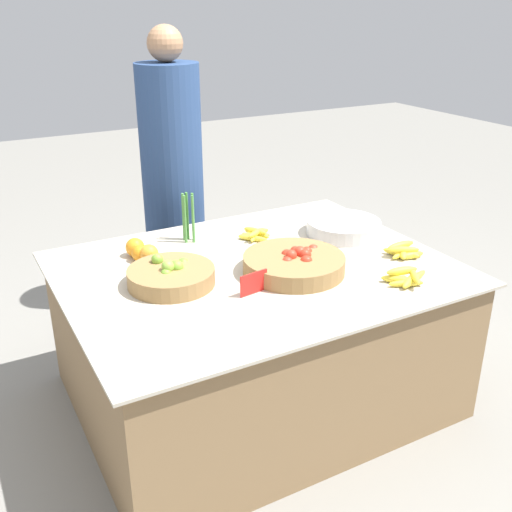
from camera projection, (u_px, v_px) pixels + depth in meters
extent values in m
plane|color=gray|center=(256.00, 395.00, 2.66)|extent=(12.00, 12.00, 0.00)
cube|color=olive|center=(256.00, 335.00, 2.54)|extent=(1.46, 1.14, 0.61)
cube|color=#BCB29E|center=(256.00, 269.00, 2.41)|extent=(1.53, 1.19, 0.01)
cylinder|color=olive|center=(171.00, 277.00, 2.26)|extent=(0.33, 0.33, 0.06)
sphere|color=#89BC42|center=(168.00, 267.00, 2.23)|extent=(0.05, 0.05, 0.05)
sphere|color=#6BA333|center=(183.00, 264.00, 2.32)|extent=(0.05, 0.05, 0.05)
sphere|color=#7AB238|center=(157.00, 259.00, 2.30)|extent=(0.05, 0.05, 0.05)
sphere|color=#7AB238|center=(177.00, 267.00, 2.25)|extent=(0.05, 0.05, 0.05)
sphere|color=#7AB238|center=(195.00, 272.00, 2.29)|extent=(0.04, 0.04, 0.04)
sphere|color=#6BA333|center=(168.00, 283.00, 2.22)|extent=(0.05, 0.05, 0.05)
sphere|color=#7AB238|center=(166.00, 274.00, 2.22)|extent=(0.04, 0.04, 0.04)
sphere|color=#7AB238|center=(175.00, 267.00, 2.29)|extent=(0.05, 0.05, 0.05)
sphere|color=#89BC42|center=(177.00, 270.00, 2.26)|extent=(0.05, 0.05, 0.05)
cylinder|color=olive|center=(294.00, 264.00, 2.36)|extent=(0.40, 0.40, 0.07)
sphere|color=red|center=(303.00, 256.00, 2.38)|extent=(0.05, 0.05, 0.05)
sphere|color=red|center=(278.00, 263.00, 2.39)|extent=(0.04, 0.04, 0.04)
sphere|color=red|center=(300.00, 257.00, 2.38)|extent=(0.04, 0.04, 0.04)
sphere|color=red|center=(288.00, 261.00, 2.35)|extent=(0.04, 0.04, 0.04)
sphere|color=red|center=(305.00, 255.00, 2.35)|extent=(0.05, 0.05, 0.05)
sphere|color=red|center=(313.00, 250.00, 2.44)|extent=(0.05, 0.05, 0.05)
sphere|color=red|center=(280.00, 259.00, 2.37)|extent=(0.05, 0.05, 0.05)
sphere|color=red|center=(291.00, 255.00, 2.33)|extent=(0.05, 0.05, 0.05)
sphere|color=red|center=(295.00, 251.00, 2.37)|extent=(0.04, 0.04, 0.04)
sphere|color=red|center=(287.00, 255.00, 2.38)|extent=(0.05, 0.05, 0.05)
sphere|color=red|center=(305.00, 263.00, 2.34)|extent=(0.05, 0.05, 0.05)
sphere|color=red|center=(301.00, 262.00, 2.35)|extent=(0.05, 0.05, 0.05)
sphere|color=red|center=(306.00, 262.00, 2.32)|extent=(0.05, 0.05, 0.05)
sphere|color=red|center=(307.00, 252.00, 2.40)|extent=(0.04, 0.04, 0.04)
sphere|color=red|center=(287.00, 262.00, 2.32)|extent=(0.05, 0.05, 0.05)
sphere|color=red|center=(268.00, 258.00, 2.39)|extent=(0.05, 0.05, 0.05)
sphere|color=red|center=(300.00, 252.00, 2.36)|extent=(0.05, 0.05, 0.05)
sphere|color=orange|center=(135.00, 247.00, 2.50)|extent=(0.08, 0.08, 0.08)
sphere|color=orange|center=(135.00, 248.00, 2.51)|extent=(0.07, 0.07, 0.07)
sphere|color=orange|center=(140.00, 253.00, 2.46)|extent=(0.07, 0.07, 0.07)
sphere|color=orange|center=(149.00, 254.00, 2.44)|extent=(0.08, 0.08, 0.08)
cylinder|color=silver|center=(343.00, 227.00, 2.74)|extent=(0.34, 0.34, 0.07)
cube|color=red|center=(254.00, 283.00, 2.18)|extent=(0.12, 0.03, 0.08)
cylinder|color=#4C8E42|center=(193.00, 219.00, 2.62)|extent=(0.01, 0.01, 0.22)
cylinder|color=#4C8E42|center=(185.00, 219.00, 2.61)|extent=(0.01, 0.01, 0.22)
cylinder|color=#428438|center=(193.00, 217.00, 2.64)|extent=(0.01, 0.01, 0.22)
cylinder|color=#428438|center=(187.00, 216.00, 2.66)|extent=(0.01, 0.01, 0.22)
cylinder|color=#4C8E42|center=(184.00, 217.00, 2.64)|extent=(0.01, 0.01, 0.22)
ellipsoid|color=yellow|center=(256.00, 233.00, 2.71)|extent=(0.08, 0.15, 0.03)
ellipsoid|color=yellow|center=(253.00, 238.00, 2.67)|extent=(0.11, 0.12, 0.03)
ellipsoid|color=yellow|center=(257.00, 233.00, 2.72)|extent=(0.13, 0.04, 0.03)
ellipsoid|color=yellow|center=(255.00, 235.00, 2.70)|extent=(0.12, 0.14, 0.03)
ellipsoid|color=yellow|center=(254.00, 236.00, 2.70)|extent=(0.14, 0.08, 0.03)
ellipsoid|color=yellow|center=(257.00, 233.00, 2.67)|extent=(0.12, 0.08, 0.03)
ellipsoid|color=yellow|center=(255.00, 231.00, 2.69)|extent=(0.08, 0.11, 0.03)
ellipsoid|color=yellow|center=(399.00, 280.00, 2.27)|extent=(0.12, 0.11, 0.03)
ellipsoid|color=yellow|center=(416.00, 277.00, 2.29)|extent=(0.16, 0.08, 0.03)
ellipsoid|color=yellow|center=(406.00, 281.00, 2.26)|extent=(0.11, 0.11, 0.03)
ellipsoid|color=yellow|center=(406.00, 283.00, 2.24)|extent=(0.13, 0.07, 0.03)
ellipsoid|color=yellow|center=(410.00, 281.00, 2.26)|extent=(0.13, 0.09, 0.03)
ellipsoid|color=yellow|center=(402.00, 271.00, 2.28)|extent=(0.13, 0.06, 0.03)
ellipsoid|color=yellow|center=(414.00, 275.00, 2.26)|extent=(0.09, 0.14, 0.03)
ellipsoid|color=yellow|center=(403.00, 253.00, 2.50)|extent=(0.10, 0.11, 0.04)
ellipsoid|color=yellow|center=(401.00, 253.00, 2.50)|extent=(0.11, 0.15, 0.03)
ellipsoid|color=yellow|center=(402.00, 254.00, 2.51)|extent=(0.14, 0.07, 0.03)
ellipsoid|color=yellow|center=(412.00, 255.00, 2.49)|extent=(0.12, 0.04, 0.03)
ellipsoid|color=yellow|center=(403.00, 250.00, 2.48)|extent=(0.13, 0.08, 0.03)
ellipsoid|color=yellow|center=(401.00, 245.00, 2.52)|extent=(0.14, 0.04, 0.03)
cylinder|color=navy|center=(173.00, 192.00, 3.21)|extent=(0.32, 0.32, 1.33)
sphere|color=#A87A56|center=(165.00, 43.00, 2.91)|extent=(0.18, 0.18, 0.18)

